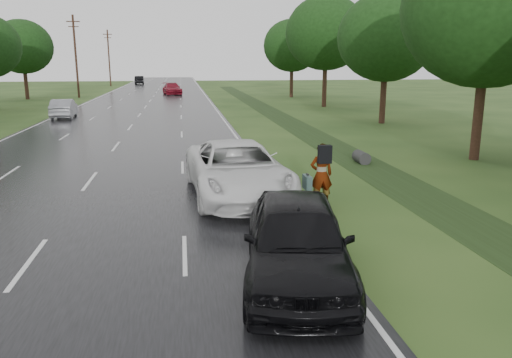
{
  "coord_description": "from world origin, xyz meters",
  "views": [
    {
      "loc": [
        3.54,
        -11.16,
        4.48
      ],
      "look_at": [
        5.52,
        2.12,
        1.3
      ],
      "focal_mm": 35.0,
      "sensor_mm": 36.0,
      "label": 1
    }
  ],
  "objects_px": {
    "pedestrian": "(321,174)",
    "white_pickup": "(237,170)",
    "dark_sedan": "(297,240)",
    "silver_sedan": "(64,108)"
  },
  "relations": [
    {
      "from": "pedestrian",
      "to": "dark_sedan",
      "type": "distance_m",
      "value": 5.85
    },
    {
      "from": "dark_sedan",
      "to": "silver_sedan",
      "type": "relative_size",
      "value": 1.15
    },
    {
      "from": "white_pickup",
      "to": "dark_sedan",
      "type": "bearing_deg",
      "value": -89.83
    },
    {
      "from": "white_pickup",
      "to": "silver_sedan",
      "type": "height_order",
      "value": "white_pickup"
    },
    {
      "from": "white_pickup",
      "to": "silver_sedan",
      "type": "bearing_deg",
      "value": 109.53
    },
    {
      "from": "pedestrian",
      "to": "white_pickup",
      "type": "xyz_separation_m",
      "value": [
        -2.5,
        1.31,
        -0.08
      ]
    },
    {
      "from": "pedestrian",
      "to": "white_pickup",
      "type": "relative_size",
      "value": 0.3
    },
    {
      "from": "dark_sedan",
      "to": "silver_sedan",
      "type": "bearing_deg",
      "value": 119.15
    },
    {
      "from": "white_pickup",
      "to": "pedestrian",
      "type": "bearing_deg",
      "value": -31.48
    },
    {
      "from": "pedestrian",
      "to": "white_pickup",
      "type": "height_order",
      "value": "pedestrian"
    }
  ]
}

